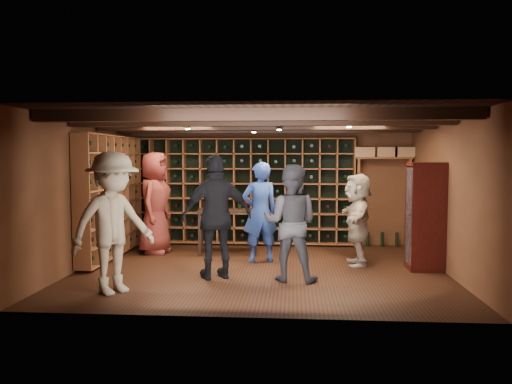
# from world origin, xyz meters

# --- Properties ---
(ground) EXTENTS (6.00, 6.00, 0.00)m
(ground) POSITION_xyz_m (0.00, 0.00, 0.00)
(ground) COLOR #32190E
(ground) RESTS_ON ground
(room_shell) EXTENTS (6.00, 6.00, 6.00)m
(room_shell) POSITION_xyz_m (0.00, 0.05, 2.42)
(room_shell) COLOR brown
(room_shell) RESTS_ON ground
(wine_rack_back) EXTENTS (4.65, 0.30, 2.20)m
(wine_rack_back) POSITION_xyz_m (-0.52, 2.33, 1.15)
(wine_rack_back) COLOR brown
(wine_rack_back) RESTS_ON ground
(wine_rack_left) EXTENTS (0.30, 2.65, 2.20)m
(wine_rack_left) POSITION_xyz_m (-2.83, 0.82, 1.15)
(wine_rack_left) COLOR brown
(wine_rack_left) RESTS_ON ground
(crate_shelf) EXTENTS (1.20, 0.32, 2.07)m
(crate_shelf) POSITION_xyz_m (2.41, 2.32, 1.57)
(crate_shelf) COLOR brown
(crate_shelf) RESTS_ON ground
(display_cabinet) EXTENTS (0.55, 0.50, 1.75)m
(display_cabinet) POSITION_xyz_m (2.71, 0.20, 0.86)
(display_cabinet) COLOR #380D0B
(display_cabinet) RESTS_ON ground
(man_blue_shirt) EXTENTS (0.76, 0.63, 1.78)m
(man_blue_shirt) POSITION_xyz_m (-0.05, 0.62, 0.89)
(man_blue_shirt) COLOR navy
(man_blue_shirt) RESTS_ON ground
(man_grey_suit) EXTENTS (0.95, 0.80, 1.76)m
(man_grey_suit) POSITION_xyz_m (0.51, -0.69, 0.88)
(man_grey_suit) COLOR black
(man_grey_suit) RESTS_ON ground
(guest_red_floral) EXTENTS (0.69, 1.00, 1.97)m
(guest_red_floral) POSITION_xyz_m (-2.14, 1.28, 0.98)
(guest_red_floral) COLOR maroon
(guest_red_floral) RESTS_ON ground
(guest_woman_black) EXTENTS (1.21, 0.90, 1.90)m
(guest_woman_black) POSITION_xyz_m (-0.62, -0.65, 0.95)
(guest_woman_black) COLOR black
(guest_woman_black) RESTS_ON ground
(guest_khaki) EXTENTS (1.34, 1.43, 1.94)m
(guest_khaki) POSITION_xyz_m (-1.91, -1.58, 0.97)
(guest_khaki) COLOR gray
(guest_khaki) RESTS_ON ground
(guest_beige) EXTENTS (0.52, 1.49, 1.58)m
(guest_beige) POSITION_xyz_m (1.65, 0.50, 0.79)
(guest_beige) COLOR gray
(guest_beige) RESTS_ON ground
(tasting_table) EXTENTS (1.19, 0.69, 1.13)m
(tasting_table) POSITION_xyz_m (-0.73, 1.33, 0.76)
(tasting_table) COLOR black
(tasting_table) RESTS_ON ground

